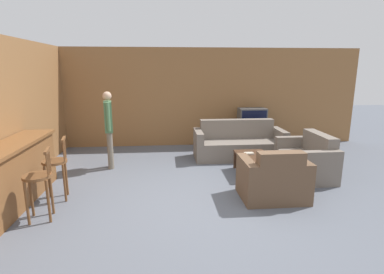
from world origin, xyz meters
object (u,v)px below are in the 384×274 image
Objects in this scene: tv_unit at (251,136)px; tv at (252,117)px; bar_chair_near at (39,182)px; person_by_window at (109,125)px; armchair_near at (274,180)px; bar_chair_mid at (56,166)px; book_on_table at (249,153)px; loveseat_right at (307,160)px; coffee_table at (253,158)px; couch_far at (239,145)px.

tv is (-0.00, -0.00, 0.52)m from tv_unit.
person_by_window reaches higher than bar_chair_near.
armchair_near is 3.34m from tv.
bar_chair_mid reaches higher than armchair_near.
armchair_near is at bearing -4.93° from bar_chair_mid.
tv is at bearing 72.51° from book_on_table.
book_on_table is at bearing -11.78° from person_by_window.
tv reaches higher than loveseat_right.
book_on_table is 2.92m from person_by_window.
person_by_window is (-2.89, 0.66, 0.58)m from coffee_table.
coffee_table is at bearing -12.96° from person_by_window.
person_by_window is (-3.45, -1.43, 0.63)m from tv_unit.
person_by_window is (-2.81, 0.59, 0.51)m from book_on_table.
person_by_window is at bearing 167.04° from coffee_table.
tv is (0.57, 3.25, 0.50)m from armchair_near.
armchair_near is at bearing -99.98° from tv_unit.
couch_far is 2.06× the size of tv_unit.
loveseat_right is 7.07× the size of book_on_table.
person_by_window reaches higher than armchair_near.
bar_chair_near and bar_chair_mid have the same top height.
coffee_table is (0.01, 1.16, 0.02)m from armchair_near.
loveseat_right is (1.04, 1.01, -0.00)m from armchair_near.
bar_chair_near reaches higher than armchair_near.
bar_chair_mid is 1.13× the size of coffee_table.
book_on_table is (-0.07, 0.08, 0.08)m from coffee_table.
bar_chair_near is at bearing -137.95° from tv_unit.
person_by_window reaches higher than bar_chair_mid.
person_by_window is at bearing 147.63° from armchair_near.
tv reaches higher than bar_chair_mid.
coffee_table is 0.55× the size of person_by_window.
book_on_table reaches higher than coffee_table.
person_by_window reaches higher than tv.
book_on_table is (-1.10, 0.22, 0.10)m from loveseat_right.
loveseat_right is at bearing -51.79° from couch_far.
tv_unit is 0.52m from tv.
couch_far is 2.35× the size of coffee_table.
book_on_table is (-0.06, 1.24, 0.10)m from armchair_near.
person_by_window is at bearing -157.47° from tv.
coffee_table is at bearing -104.98° from tv.
tv_unit reaches higher than book_on_table.
bar_chair_mid is 4.01m from couch_far.
loveseat_right reaches higher than coffee_table.
bar_chair_near is 0.98× the size of armchair_near.
tv is at bearing 36.34° from bar_chair_mid.
bar_chair_mid reaches higher than couch_far.
armchair_near reaches higher than loveseat_right.
bar_chair_mid is at bearing -170.94° from loveseat_right.
couch_far reaches higher than tv_unit.
bar_chair_near is 3.47m from armchair_near.
bar_chair_near is 3.74m from book_on_table.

